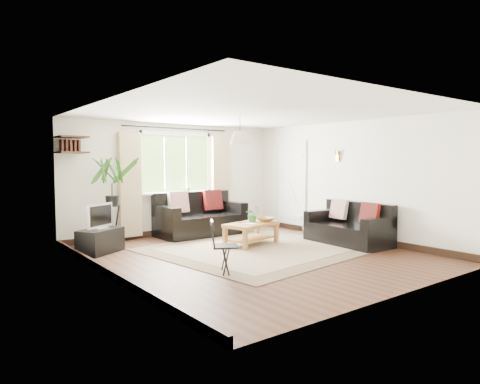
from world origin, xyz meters
TOP-DOWN VIEW (x-y plane):
  - floor at (0.00, 0.00)m, footprint 5.50×5.50m
  - ceiling at (0.00, 0.00)m, footprint 5.50×5.50m
  - wall_back at (0.00, 2.75)m, footprint 5.00×0.02m
  - wall_front at (0.00, -2.75)m, footprint 5.00×0.02m
  - wall_left at (-2.50, 0.00)m, footprint 0.02×5.50m
  - wall_right at (2.50, 0.00)m, footprint 0.02×5.50m
  - rug at (0.49, 0.35)m, footprint 4.14×3.67m
  - window at (0.00, 2.71)m, footprint 2.50×0.16m
  - door at (2.47, 1.70)m, footprint 0.06×0.96m
  - corner_shelf at (-2.25, 2.50)m, footprint 0.50×0.50m
  - pendant_lamp at (0.00, 0.40)m, footprint 0.36×0.36m
  - wall_sconce at (2.43, 0.30)m, footprint 0.12×0.12m
  - sofa_back at (0.32, 2.22)m, footprint 1.88×0.95m
  - sofa_right at (2.04, -0.34)m, footprint 1.66×0.90m
  - coffee_table at (0.48, 0.67)m, footprint 1.16×0.80m
  - table_plant at (0.56, 0.74)m, footprint 0.30×0.27m
  - bowl at (0.80, 0.65)m, footprint 0.33×0.33m
  - book_a at (0.24, 0.52)m, footprint 0.25×0.29m
  - book_b at (0.24, 0.74)m, footprint 0.23×0.27m
  - tv_stand at (-2.02, 1.75)m, footprint 0.90×0.78m
  - tv at (-2.02, 1.75)m, footprint 0.62×0.48m
  - palm_stand at (-1.62, 2.23)m, footprint 0.72×0.72m
  - folding_chair at (-1.09, -0.70)m, footprint 0.54×0.54m
  - sill_plant at (0.25, 2.63)m, footprint 0.14×0.10m

SIDE VIEW (x-z plane):
  - floor at x=0.00m, z-range 0.00..0.00m
  - rug at x=0.49m, z-range 0.00..0.02m
  - tv_stand at x=-2.02m, z-range 0.00..0.42m
  - coffee_table at x=0.48m, z-range 0.00..0.43m
  - folding_chair at x=-1.09m, z-range 0.00..0.76m
  - sofa_right at x=2.04m, z-range 0.00..0.76m
  - sofa_back at x=0.32m, z-range 0.00..0.88m
  - book_a at x=0.24m, z-range 0.43..0.45m
  - book_b at x=0.24m, z-range 0.43..0.45m
  - bowl at x=0.80m, z-range 0.43..0.51m
  - table_plant at x=0.56m, z-range 0.43..0.73m
  - tv at x=-2.02m, z-range 0.42..0.88m
  - palm_stand at x=-1.62m, z-range 0.00..1.67m
  - door at x=2.47m, z-range -0.03..2.03m
  - sill_plant at x=0.25m, z-range 0.93..1.20m
  - wall_back at x=0.00m, z-range 0.00..2.40m
  - wall_front at x=0.00m, z-range 0.00..2.40m
  - wall_left at x=-2.50m, z-range 0.00..2.40m
  - wall_right at x=2.50m, z-range 0.00..2.40m
  - window at x=0.00m, z-range 0.47..2.63m
  - wall_sconce at x=2.43m, z-range 1.60..1.88m
  - corner_shelf at x=-2.25m, z-range 1.72..2.06m
  - pendant_lamp at x=0.00m, z-range 1.78..2.32m
  - ceiling at x=0.00m, z-range 2.40..2.40m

